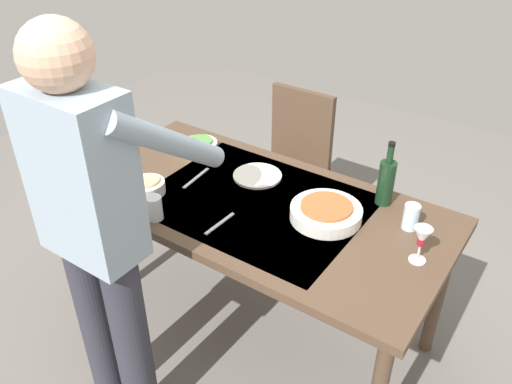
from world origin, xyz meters
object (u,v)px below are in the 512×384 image
Objects in this scene: chair_near at (292,157)px; wine_bottle at (386,181)px; person_server at (97,227)px; dining_table at (256,216)px; water_cup_near_right at (154,208)px; dinner_plate_near at (257,176)px; wine_glass_left at (422,239)px; water_cup_near_left at (411,217)px; side_bowl_bread at (147,186)px; side_bowl_salad at (200,146)px; serving_bowl_pasta at (326,212)px.

wine_bottle reaches higher than chair_near.
person_server is 5.71× the size of wine_bottle.
dining_table is at bearing 109.81° from chair_near.
wine_bottle is (-0.46, -0.31, 0.19)m from dining_table.
dinner_plate_near is (-0.16, -0.52, -0.05)m from water_cup_near_right.
person_server is at bearing 56.29° from wine_bottle.
wine_glass_left is 0.21m from water_cup_near_left.
water_cup_near_right is 0.21m from side_bowl_bread.
dining_table is at bearing 122.71° from dinner_plate_near.
side_bowl_salad is (0.22, -0.56, -0.02)m from water_cup_near_right.
side_bowl_bread is at bearing 49.78° from dinner_plate_near.
chair_near is 3.03× the size of serving_bowl_pasta.
chair_near is 0.97m from wine_bottle.
serving_bowl_pasta is at bearing 23.83° from water_cup_near_left.
side_bowl_bread is (-0.05, 0.43, 0.00)m from side_bowl_salad.
side_bowl_salad is 0.78× the size of dinner_plate_near.
wine_bottle is (-0.75, 0.49, 0.35)m from chair_near.
person_server reaches higher than chair_near.
chair_near is 0.54× the size of person_server.
serving_bowl_pasta is at bearing 59.04° from wine_bottle.
side_bowl_salad is at bearing 70.90° from chair_near.
serving_bowl_pasta is at bearing 128.96° from chair_near.
person_server is 0.92m from serving_bowl_pasta.
side_bowl_bread is at bearing 11.23° from wine_glass_left.
wine_bottle is at bearing -34.79° from water_cup_near_left.
dining_table is at bearing 156.60° from side_bowl_salad.
person_server is at bearing 73.62° from dining_table.
serving_bowl_pasta is 0.44m from dinner_plate_near.
dining_table is 15.45× the size of water_cup_near_left.
dinner_plate_near is at bearing 105.71° from chair_near.
side_bowl_bread is (0.15, 1.02, 0.27)m from chair_near.
person_server reaches higher than wine_glass_left.
water_cup_near_left is at bearing -158.85° from side_bowl_bread.
dinner_plate_near is at bearing -107.44° from water_cup_near_right.
serving_bowl_pasta is (0.41, -0.04, -0.07)m from wine_glass_left.
wine_bottle is 0.39m from wine_glass_left.
water_cup_near_right is 0.60m from side_bowl_salad.
dinner_plate_near is at bearing 13.10° from wine_bottle.
water_cup_near_left is at bearing 179.15° from side_bowl_salad.
side_bowl_bread is 0.70× the size of dinner_plate_near.
water_cup_near_right is at bearing -77.72° from person_server.
wine_glass_left is 1.06m from water_cup_near_right.
person_server reaches higher than dining_table.
person_server is 0.96m from side_bowl_salad.
water_cup_near_right reaches higher than dinner_plate_near.
wine_glass_left is at bearing 173.94° from serving_bowl_pasta.
chair_near is (0.29, -0.80, -0.16)m from dining_table.
wine_glass_left is 0.42m from serving_bowl_pasta.
person_server is 1.22m from water_cup_near_left.
chair_near and wine_glass_left have the same top height.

